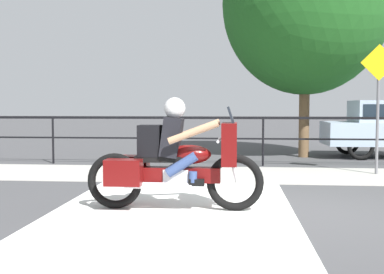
# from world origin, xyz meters

# --- Properties ---
(ground_plane) EXTENTS (120.00, 120.00, 0.00)m
(ground_plane) POSITION_xyz_m (0.00, 0.00, 0.00)
(ground_plane) COLOR #424244
(sidewalk_band) EXTENTS (44.00, 2.40, 0.01)m
(sidewalk_band) POSITION_xyz_m (0.00, 3.40, 0.01)
(sidewalk_band) COLOR #A8A59E
(sidewalk_band) RESTS_ON ground
(crosswalk_band) EXTENTS (3.22, 6.00, 0.01)m
(crosswalk_band) POSITION_xyz_m (-1.48, -0.20, 0.00)
(crosswalk_band) COLOR silver
(crosswalk_band) RESTS_ON ground
(fence_railing) EXTENTS (36.00, 0.05, 1.16)m
(fence_railing) POSITION_xyz_m (0.00, 4.93, 0.91)
(fence_railing) COLOR black
(fence_railing) RESTS_ON ground
(motorcycle) EXTENTS (2.41, 0.76, 1.52)m
(motorcycle) POSITION_xyz_m (-1.48, -0.04, 0.68)
(motorcycle) COLOR black
(motorcycle) RESTS_ON ground
(street_sign) EXTENTS (0.74, 0.06, 2.66)m
(street_sign) POSITION_xyz_m (2.25, 3.69, 1.68)
(street_sign) COLOR slate
(street_sign) RESTS_ON ground
(tree_behind_sign) EXTENTS (4.52, 4.52, 6.68)m
(tree_behind_sign) POSITION_xyz_m (1.23, 7.00, 4.19)
(tree_behind_sign) COLOR brown
(tree_behind_sign) RESTS_ON ground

